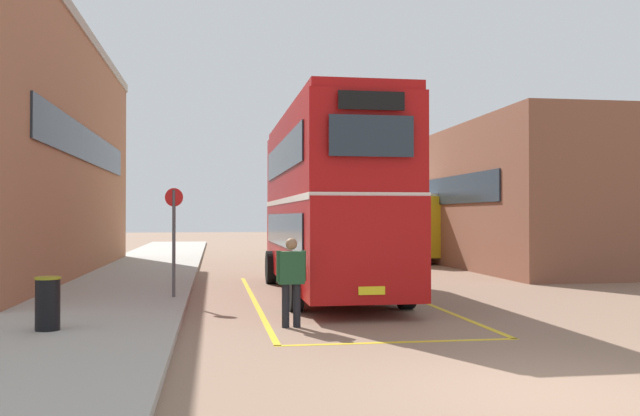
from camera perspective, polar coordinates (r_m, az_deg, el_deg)
ground_plane at (r=22.22m, az=1.35°, el=-6.00°), size 135.60×135.60×0.00m
sidewalk_left at (r=24.41m, az=-14.95°, el=-5.34°), size 4.00×57.60×0.14m
depot_building_right at (r=30.90m, az=16.17°, el=0.75°), size 7.35×17.12×5.64m
double_decker_bus at (r=18.07m, az=0.64°, el=0.75°), size 2.78×10.06×4.75m
single_deck_bus at (r=33.27m, az=4.89°, el=-1.41°), size 3.73×9.97×3.02m
pedestrian_boarding at (r=12.74m, az=-2.41°, el=-5.66°), size 0.56×0.26×1.65m
litter_bin at (r=12.48m, az=-21.70°, el=-7.38°), size 0.43×0.43×0.90m
bus_stop_sign at (r=16.65m, az=-12.06°, el=-1.90°), size 0.43×0.14×2.59m
bay_marking_yellow at (r=16.35m, az=1.74°, el=-7.90°), size 4.17×12.05×0.01m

